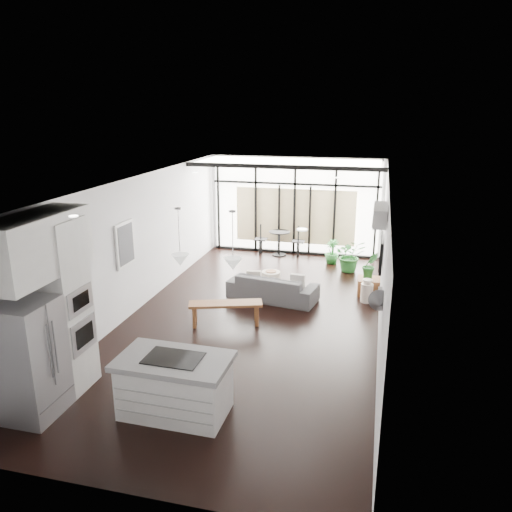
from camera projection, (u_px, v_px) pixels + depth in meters
The scene contains 28 objects.
floor at pixel (252, 319), 10.19m from camera, with size 5.00×10.00×0.00m, color black.
ceiling at pixel (252, 182), 9.38m from camera, with size 5.00×10.00×0.00m, color white.
wall_left at pixel (136, 245), 10.36m from camera, with size 0.02×10.00×2.80m, color white.
wall_right at pixel (383, 262), 9.20m from camera, with size 0.02×10.00×2.80m, color white.
wall_back at pixel (295, 206), 14.43m from camera, with size 5.00×0.02×2.80m, color white.
wall_front at pixel (132, 386), 5.14m from camera, with size 5.00×0.02×2.80m, color white.
glazing at pixel (295, 207), 14.32m from camera, with size 5.00×0.20×2.80m, color black.
skylight at pixel (290, 161), 13.10m from camera, with size 4.70×1.90×0.06m, color white.
neighbour_building at pixel (295, 216), 14.47m from camera, with size 3.50×0.02×1.60m, color #F6E2A6.
island at pixel (175, 386), 6.95m from camera, with size 1.56×0.92×0.85m, color white.
cooktop at pixel (173, 358), 6.82m from camera, with size 0.78×0.52×0.01m, color black.
fridge at pixel (32, 360), 6.81m from camera, with size 0.65×0.81×1.68m, color #9D9CA2.
appliance_column at pixel (60, 306), 7.37m from camera, with size 0.68×0.72×2.64m, color white.
upper_cabinets at pixel (36, 246), 6.75m from camera, with size 0.62×1.75×0.86m, color white.
pendant_left at pixel (180, 260), 7.23m from camera, with size 0.26×0.26×0.18m, color white.
pendant_right at pixel (233, 264), 7.05m from camera, with size 0.26×0.26×0.18m, color white.
sofa at pixel (273, 283), 11.10m from camera, with size 1.98×0.58×0.77m, color #474649.
console_bench at pixel (226, 313), 9.86m from camera, with size 1.44×0.36×0.46m, color brown.
pouf at pixel (271, 279), 11.99m from camera, with size 0.45×0.45×0.36m, color beige.
crate at pixel (369, 286), 11.47m from camera, with size 0.50×0.50×0.38m, color brown.
plant_tall at pixel (350, 259), 13.02m from camera, with size 0.78×0.87×0.68m, color #246728.
plant_med at pixel (332, 257), 13.72m from camera, with size 0.38×0.67×0.38m, color #246728.
plant_crate at pixel (370, 273), 11.37m from camera, with size 0.35×0.64×0.28m, color #246728.
milk_can at pixel (367, 291), 10.99m from camera, with size 0.27×0.27×0.53m, color beige.
bistro_set at pixel (279, 244), 14.42m from camera, with size 1.37×0.55×0.66m, color black.
tv at pixel (381, 252), 10.17m from camera, with size 0.05×1.10×0.65m, color black.
ac_unit at pixel (380, 215), 8.19m from camera, with size 0.22×0.90×0.30m, color silver.
framed_art at pixel (125, 244), 9.85m from camera, with size 0.04×0.70×0.90m, color black.
Camera 1 is at (2.34, -9.09, 4.16)m, focal length 35.00 mm.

